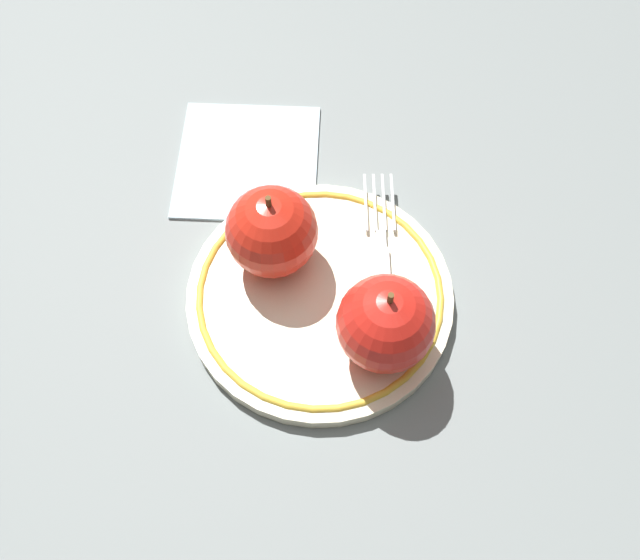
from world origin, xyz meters
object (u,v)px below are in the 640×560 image
(apple_red_whole, at_px, (386,324))
(fork, at_px, (382,262))
(napkin_folded, at_px, (248,160))
(apple_second_whole, at_px, (272,232))
(plate, at_px, (320,296))

(apple_red_whole, distance_m, fork, 0.08)
(apple_red_whole, xyz_separation_m, napkin_folded, (-0.05, 0.22, -0.05))
(fork, bearing_deg, apple_second_whole, 85.23)
(plate, bearing_deg, apple_second_whole, 119.05)
(apple_red_whole, bearing_deg, fork, 68.01)
(apple_red_whole, distance_m, apple_second_whole, 0.12)
(apple_second_whole, xyz_separation_m, fork, (0.08, -0.04, -0.04))
(plate, relative_size, apple_red_whole, 2.62)
(plate, relative_size, napkin_folded, 1.63)
(napkin_folded, bearing_deg, apple_second_whole, -94.62)
(fork, distance_m, napkin_folded, 0.17)
(fork, bearing_deg, napkin_folded, 44.90)
(apple_second_whole, height_order, napkin_folded, apple_second_whole)
(plate, xyz_separation_m, napkin_folded, (-0.02, 0.16, -0.01))
(plate, height_order, napkin_folded, plate)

